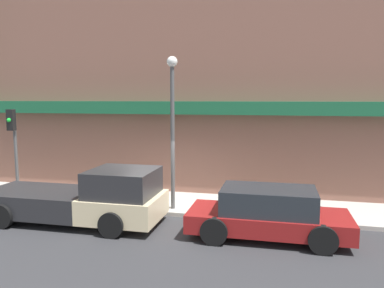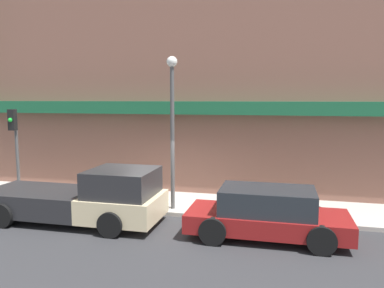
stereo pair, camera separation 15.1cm
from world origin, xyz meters
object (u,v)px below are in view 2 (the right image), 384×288
Objects in this scene: traffic_light at (15,137)px; street_lamp at (172,114)px; pickup_truck at (85,198)px; parked_car at (267,214)px; fire_hydrant at (255,204)px.

street_lamp is at bearing -0.91° from traffic_light.
street_lamp is (2.42, 1.70, 2.63)m from pickup_truck.
street_lamp is 1.53× the size of traffic_light.
traffic_light is at bearing 179.09° from street_lamp.
pickup_truck reaches higher than parked_car.
parked_car reaches higher than fire_hydrant.
parked_car is (5.70, -0.00, -0.08)m from pickup_truck.
pickup_truck is at bearing -145.04° from street_lamp.
traffic_light is at bearing 168.69° from parked_car.
street_lamp is at bearing 151.93° from parked_car.
fire_hydrant is 4.11m from street_lamp.
parked_car is 4.58m from street_lamp.
parked_car is at bearing -0.94° from pickup_truck.
traffic_light is at bearing 154.35° from pickup_truck.
traffic_light reaches higher than pickup_truck.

